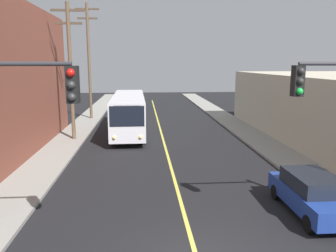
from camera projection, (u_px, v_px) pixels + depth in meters
sidewalk_left at (43, 167)px, 19.10m from camera, size 2.50×90.00×0.15m
sidewalk_right at (291, 161)px, 20.20m from camera, size 2.50×90.00×0.15m
lane_stripe_center at (165, 145)px, 24.57m from camera, size 0.16×60.00×0.01m
city_bus at (129, 112)px, 28.59m from camera, size 2.77×12.19×3.20m
parked_car_blue at (311, 193)px, 13.23m from camera, size 1.82×4.40×1.62m
utility_pole_mid at (70, 66)px, 24.88m from camera, size 2.40×0.28×10.06m
utility_pole_far at (89, 57)px, 34.48m from camera, size 2.40×0.28×11.65m
traffic_signal_left_corner at (0, 122)px, 9.07m from camera, size 3.75×0.48×6.00m
fire_hydrant at (325, 178)px, 15.68m from camera, size 0.44×0.26×0.84m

